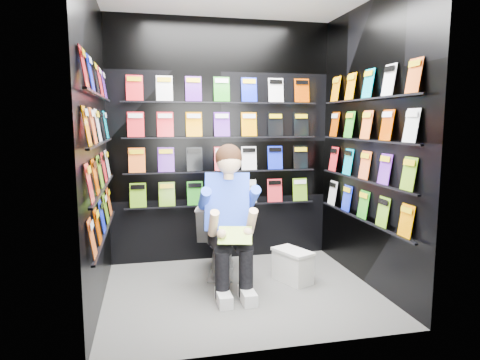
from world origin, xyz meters
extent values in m
plane|color=#585855|center=(0.00, 0.00, 0.00)|extent=(2.40, 2.40, 0.00)
cube|color=black|center=(0.00, 1.00, 1.30)|extent=(2.40, 0.04, 2.60)
cube|color=black|center=(0.00, -1.00, 1.30)|extent=(2.40, 0.04, 2.60)
cube|color=black|center=(-1.20, 0.00, 1.30)|extent=(0.04, 2.00, 2.60)
cube|color=black|center=(1.20, 0.00, 1.30)|extent=(0.04, 2.00, 2.60)
imported|color=white|center=(-0.10, 0.53, 0.37)|extent=(0.59, 0.83, 0.73)
cube|color=silver|center=(0.53, 0.14, 0.14)|extent=(0.34, 0.42, 0.28)
cube|color=silver|center=(0.53, 0.14, 0.29)|extent=(0.36, 0.45, 0.03)
cube|color=green|center=(-0.10, -0.20, 0.58)|extent=(0.31, 0.23, 0.12)
camera|label=1|loc=(-0.80, -3.59, 1.52)|focal=32.00mm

